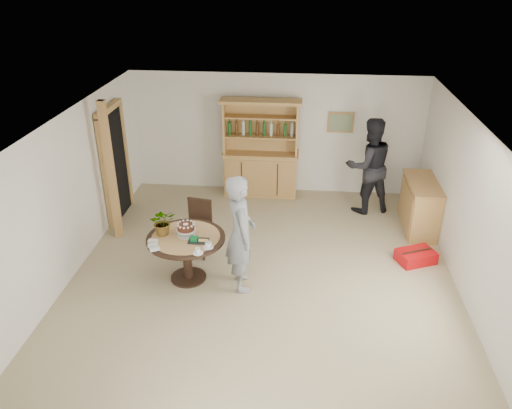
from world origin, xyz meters
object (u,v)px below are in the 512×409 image
object	(u,v)px
hutch	(261,163)
adult_person	(369,166)
teen_boy	(240,234)
red_suitcase	(416,256)
dining_chair	(198,223)
sideboard	(420,206)
dining_table	(186,245)

from	to	relation	value
hutch	adult_person	distance (m)	2.23
adult_person	teen_boy	bearing A→B (deg)	33.71
hutch	red_suitcase	distance (m)	3.74
dining_chair	adult_person	distance (m)	3.52
sideboard	dining_table	bearing A→B (deg)	-152.92
sideboard	red_suitcase	bearing A→B (deg)	-101.66
red_suitcase	adult_person	bearing A→B (deg)	86.23
dining_table	sideboard	bearing A→B (deg)	27.08
sideboard	dining_table	size ratio (longest dim) A/B	1.05
dining_table	teen_boy	xyz separation A→B (m)	(0.85, -0.10, 0.31)
hutch	red_suitcase	size ratio (longest dim) A/B	2.87
hutch	teen_boy	distance (m)	3.34
sideboard	dining_table	xyz separation A→B (m)	(-3.90, -1.99, 0.13)
red_suitcase	hutch	bearing A→B (deg)	115.64
teen_boy	red_suitcase	distance (m)	3.07
hutch	adult_person	world-z (taller)	hutch
dining_table	red_suitcase	xyz separation A→B (m)	(3.66, 0.83, -0.50)
dining_table	red_suitcase	world-z (taller)	dining_table
hutch	dining_table	xyz separation A→B (m)	(-0.86, -3.23, -0.08)
teen_boy	hutch	bearing A→B (deg)	-16.30
adult_person	dining_table	bearing A→B (deg)	23.17
dining_chair	red_suitcase	xyz separation A→B (m)	(3.64, 0.00, -0.43)
hutch	teen_boy	xyz separation A→B (m)	(-0.01, -3.33, 0.23)
dining_chair	teen_boy	size ratio (longest dim) A/B	0.52
dining_chair	hutch	bearing A→B (deg)	80.38
dining_table	teen_boy	world-z (taller)	teen_boy
dining_table	red_suitcase	bearing A→B (deg)	12.78
sideboard	red_suitcase	size ratio (longest dim) A/B	1.77
dining_table	red_suitcase	distance (m)	3.78
hutch	sideboard	distance (m)	3.29
adult_person	red_suitcase	bearing A→B (deg)	91.48
sideboard	dining_chair	world-z (taller)	dining_chair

